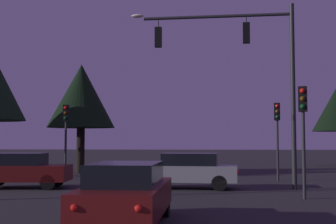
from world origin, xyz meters
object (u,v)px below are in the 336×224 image
object	(u,v)px
traffic_light_corner_left	(66,126)
traffic_light_median	(303,119)
car_nearside_lane	(127,193)
car_crossing_left	(187,170)
car_crossing_right	(21,170)
tree_behind_sign	(81,96)
traffic_signal_mast_arm	(247,60)
traffic_light_corner_right	(277,125)

from	to	relation	value
traffic_light_corner_left	traffic_light_median	xyz separation A→B (m)	(10.93, -7.78, -0.02)
car_nearside_lane	car_crossing_left	world-z (taller)	same
car_crossing_right	tree_behind_sign	bearing A→B (deg)	89.41
traffic_signal_mast_arm	car_crossing_left	size ratio (longest dim) A/B	1.77
traffic_light_corner_left	traffic_light_corner_right	xyz separation A→B (m)	(11.22, -0.48, -0.00)
traffic_light_corner_left	car_crossing_left	size ratio (longest dim) A/B	0.89
traffic_light_median	car_nearside_lane	size ratio (longest dim) A/B	0.86
traffic_signal_mast_arm	car_crossing_left	distance (m)	5.41
car_crossing_right	tree_behind_sign	world-z (taller)	tree_behind_sign
traffic_light_median	tree_behind_sign	world-z (taller)	tree_behind_sign
traffic_light_median	car_crossing_right	size ratio (longest dim) A/B	0.94
traffic_signal_mast_arm	traffic_light_corner_left	xyz separation A→B (m)	(-9.31, 4.48, -2.68)
traffic_signal_mast_arm	traffic_light_corner_left	size ratio (longest dim) A/B	1.98
traffic_light_median	car_nearside_lane	bearing A→B (deg)	-133.88
car_nearside_lane	car_crossing_left	xyz separation A→B (m)	(1.18, 8.94, -0.00)
traffic_light_corner_right	car_nearside_lane	xyz separation A→B (m)	(-5.68, -12.92, -2.06)
car_nearside_lane	car_crossing_right	distance (m)	10.50
car_crossing_left	car_crossing_right	size ratio (longest dim) A/B	1.06
traffic_light_corner_right	tree_behind_sign	distance (m)	12.87
traffic_signal_mast_arm	tree_behind_sign	bearing A→B (deg)	136.85
car_crossing_left	tree_behind_sign	xyz separation A→B (m)	(-7.12, 9.09, 4.14)
traffic_light_corner_right	car_crossing_left	xyz separation A→B (m)	(-4.50, -3.97, -2.06)
traffic_light_corner_left	traffic_light_median	bearing A→B (deg)	-35.44
traffic_signal_mast_arm	traffic_light_median	distance (m)	4.56
traffic_light_corner_left	traffic_light_median	size ratio (longest dim) A/B	1.01
traffic_light_corner_right	tree_behind_sign	world-z (taller)	tree_behind_sign
car_nearside_lane	car_crossing_left	distance (m)	9.02
traffic_light_corner_right	car_nearside_lane	size ratio (longest dim) A/B	0.86
traffic_signal_mast_arm	traffic_light_corner_left	distance (m)	10.67
car_crossing_left	tree_behind_sign	size ratio (longest dim) A/B	0.64
traffic_light_corner_left	car_crossing_right	size ratio (longest dim) A/B	0.95
tree_behind_sign	car_crossing_left	bearing A→B (deg)	-51.91
traffic_light_corner_right	traffic_light_median	bearing A→B (deg)	-92.23
traffic_light_corner_right	car_crossing_left	world-z (taller)	traffic_light_corner_right
traffic_signal_mast_arm	traffic_light_corner_right	world-z (taller)	traffic_signal_mast_arm
car_nearside_lane	tree_behind_sign	bearing A→B (deg)	108.24
car_nearside_lane	traffic_signal_mast_arm	bearing A→B (deg)	67.04
traffic_signal_mast_arm	traffic_light_corner_right	distance (m)	5.18
tree_behind_sign	traffic_signal_mast_arm	bearing A→B (deg)	-43.15
traffic_signal_mast_arm	car_crossing_right	xyz separation A→B (m)	(-9.82, -0.33, -4.75)
car_crossing_left	car_crossing_right	distance (m)	7.23
traffic_signal_mast_arm	car_crossing_right	size ratio (longest dim) A/B	1.88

